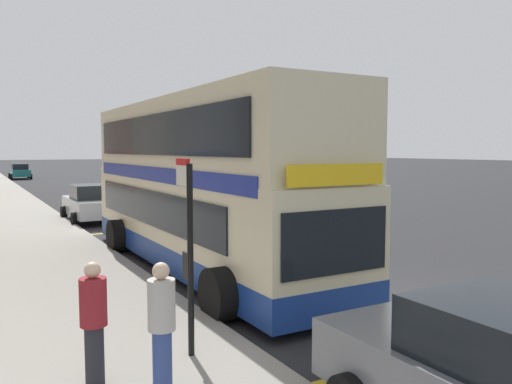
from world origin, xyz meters
name	(u,v)px	position (x,y,z in m)	size (l,w,h in m)	color
ground_plane	(85,191)	(0.00, 32.00, 0.00)	(260.00, 260.00, 0.00)	#28282B
double_decker_bus	(199,190)	(-2.46, 4.42, 2.07)	(3.20, 11.46, 4.40)	beige
bus_bay_markings	(200,268)	(-2.49, 4.31, 0.01)	(3.01, 14.00, 0.01)	yellow
bus_stop_sign	(188,242)	(-5.00, -1.09, 1.80)	(0.09, 0.51, 2.86)	black
parked_car_teal_kerbside	(20,171)	(-2.79, 51.70, 0.80)	(2.09, 4.20, 1.62)	#196066
parked_car_silver_distant	(91,203)	(-3.09, 14.78, 0.80)	(2.09, 4.20, 1.62)	#B2B5BA
parked_car_navy_behind	(176,190)	(2.78, 19.92, 0.80)	(2.09, 4.20, 1.62)	navy
pedestrian_waiting_near_sign	(94,319)	(-6.43, -1.43, 1.00)	(0.34, 0.34, 1.59)	#26262D
pedestrian_further_back	(162,322)	(-5.75, -2.05, 1.02)	(0.34, 0.34, 1.63)	#33478C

